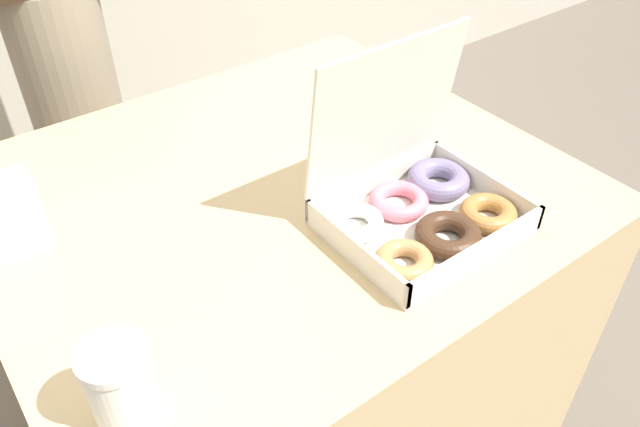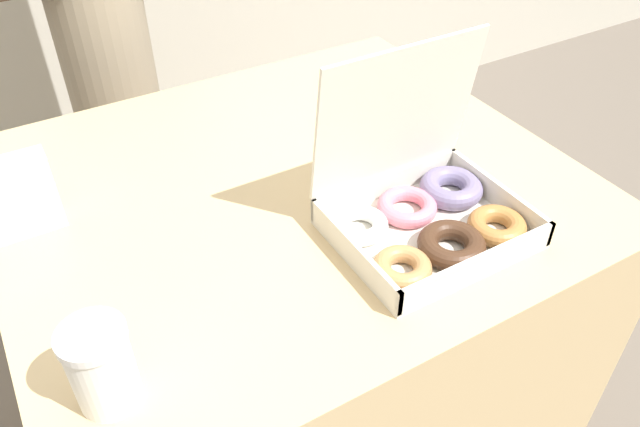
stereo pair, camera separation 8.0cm
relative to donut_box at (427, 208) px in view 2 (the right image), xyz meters
name	(u,v)px [view 2 (the right image)]	position (x,y,z in m)	size (l,w,h in m)	color
ground_plane	(297,420)	(-0.14, 0.23, -0.81)	(14.00, 14.00, 0.00)	#665B51
table	(293,322)	(-0.14, 0.23, -0.42)	(1.01, 0.89, 0.77)	tan
donut_box	(427,208)	(0.00, 0.00, 0.00)	(0.31, 0.26, 0.29)	silver
coffee_cup	(101,366)	(-0.54, -0.06, 0.02)	(0.08, 0.08, 0.12)	white
napkin_holder	(15,198)	(-0.57, 0.33, 0.03)	(0.13, 0.05, 0.13)	silver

